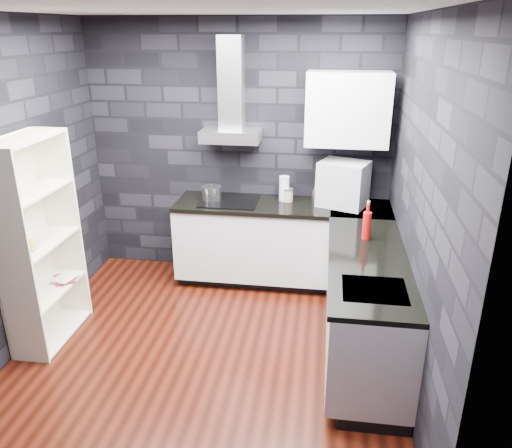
% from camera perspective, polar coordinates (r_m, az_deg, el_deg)
% --- Properties ---
extents(ground, '(3.20, 3.20, 0.00)m').
position_cam_1_polar(ground, '(4.46, -5.45, -13.95)').
color(ground, '#3E1209').
extents(ceiling, '(3.20, 3.20, 0.00)m').
position_cam_1_polar(ceiling, '(3.64, -7.06, 23.25)').
color(ceiling, silver).
extents(wall_back, '(3.20, 0.05, 2.70)m').
position_cam_1_polar(wall_back, '(5.37, -1.92, 8.25)').
color(wall_back, black).
rests_on(wall_back, ground).
extents(wall_front, '(3.20, 0.05, 2.70)m').
position_cam_1_polar(wall_front, '(2.44, -15.52, -9.65)').
color(wall_front, black).
rests_on(wall_front, ground).
extents(wall_left, '(0.05, 3.20, 2.70)m').
position_cam_1_polar(wall_left, '(4.52, -26.61, 3.38)').
color(wall_left, black).
rests_on(wall_left, ground).
extents(wall_right, '(0.05, 3.20, 2.70)m').
position_cam_1_polar(wall_right, '(3.79, 18.41, 1.44)').
color(wall_right, black).
rests_on(wall_right, ground).
extents(toekick_back, '(2.18, 0.50, 0.10)m').
position_cam_1_polar(toekick_back, '(5.49, 2.89, -5.94)').
color(toekick_back, black).
rests_on(toekick_back, ground).
extents(toekick_right, '(0.50, 1.78, 0.10)m').
position_cam_1_polar(toekick_right, '(4.44, 12.47, -13.86)').
color(toekick_right, black).
rests_on(toekick_right, ground).
extents(counter_back_cab, '(2.20, 0.60, 0.76)m').
position_cam_1_polar(counter_back_cab, '(5.27, 2.94, -1.99)').
color(counter_back_cab, silver).
rests_on(counter_back_cab, ground).
extents(counter_right_cab, '(0.60, 1.80, 0.76)m').
position_cam_1_polar(counter_right_cab, '(4.20, 12.39, -9.05)').
color(counter_right_cab, silver).
rests_on(counter_right_cab, ground).
extents(counter_back_top, '(2.20, 0.62, 0.04)m').
position_cam_1_polar(counter_back_top, '(5.12, 3.01, 2.08)').
color(counter_back_top, black).
rests_on(counter_back_top, counter_back_cab).
extents(counter_right_top, '(0.62, 1.80, 0.04)m').
position_cam_1_polar(counter_right_top, '(4.02, 12.70, -4.11)').
color(counter_right_top, black).
rests_on(counter_right_top, counter_right_cab).
extents(counter_corner_top, '(0.62, 0.62, 0.04)m').
position_cam_1_polar(counter_corner_top, '(5.12, 11.97, 1.64)').
color(counter_corner_top, black).
rests_on(counter_corner_top, counter_right_cab).
extents(hood_body, '(0.60, 0.34, 0.12)m').
position_cam_1_polar(hood_body, '(5.15, -2.89, 10.05)').
color(hood_body, silver).
rests_on(hood_body, wall_back).
extents(hood_chimney, '(0.24, 0.20, 0.90)m').
position_cam_1_polar(hood_chimney, '(5.14, -2.85, 15.78)').
color(hood_chimney, silver).
rests_on(hood_chimney, hood_body).
extents(upper_cabinet, '(0.80, 0.35, 0.70)m').
position_cam_1_polar(upper_cabinet, '(5.00, 10.42, 12.77)').
color(upper_cabinet, silver).
rests_on(upper_cabinet, wall_back).
extents(cooktop, '(0.58, 0.50, 0.01)m').
position_cam_1_polar(cooktop, '(5.19, -3.03, 2.67)').
color(cooktop, black).
rests_on(cooktop, counter_back_top).
extents(sink_rim, '(0.44, 0.40, 0.01)m').
position_cam_1_polar(sink_rim, '(3.57, 13.38, -7.37)').
color(sink_rim, silver).
rests_on(sink_rim, counter_right_top).
extents(pot, '(0.25, 0.25, 0.12)m').
position_cam_1_polar(pot, '(5.23, -5.10, 3.51)').
color(pot, silver).
rests_on(pot, cooktop).
extents(glass_vase, '(0.13, 0.13, 0.26)m').
position_cam_1_polar(glass_vase, '(5.19, 3.24, 4.09)').
color(glass_vase, white).
rests_on(glass_vase, counter_back_top).
extents(storage_jar, '(0.11, 0.11, 0.12)m').
position_cam_1_polar(storage_jar, '(5.18, 3.70, 3.26)').
color(storage_jar, tan).
rests_on(storage_jar, counter_back_top).
extents(utensil_crock, '(0.13, 0.13, 0.13)m').
position_cam_1_polar(utensil_crock, '(5.22, 6.90, 3.31)').
color(utensil_crock, silver).
rests_on(utensil_crock, counter_back_top).
extents(appliance_garage, '(0.55, 0.49, 0.46)m').
position_cam_1_polar(appliance_garage, '(5.08, 9.94, 4.52)').
color(appliance_garage, '#B1B4B9').
rests_on(appliance_garage, counter_back_top).
extents(red_bottle, '(0.07, 0.07, 0.24)m').
position_cam_1_polar(red_bottle, '(4.32, 12.52, -0.19)').
color(red_bottle, '#B80E0C').
rests_on(red_bottle, counter_right_top).
extents(bookshelf, '(0.47, 0.85, 1.80)m').
position_cam_1_polar(bookshelf, '(4.55, -23.52, -2.04)').
color(bookshelf, '#F3ECCE').
rests_on(bookshelf, ground).
extents(fruit_bowl, '(0.22, 0.22, 0.05)m').
position_cam_1_polar(fruit_bowl, '(4.43, -24.50, -2.31)').
color(fruit_bowl, white).
rests_on(fruit_bowl, bookshelf).
extents(book_red, '(0.15, 0.11, 0.23)m').
position_cam_1_polar(book_red, '(4.80, -22.18, -4.94)').
color(book_red, maroon).
rests_on(book_red, bookshelf).
extents(book_second, '(0.16, 0.06, 0.22)m').
position_cam_1_polar(book_second, '(4.83, -21.72, -4.41)').
color(book_second, '#B2B2B2').
rests_on(book_second, bookshelf).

